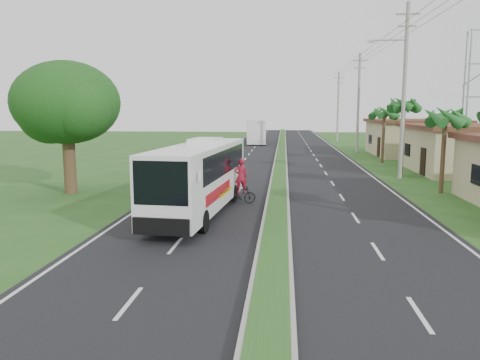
{
  "coord_description": "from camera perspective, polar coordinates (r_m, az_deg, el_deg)",
  "views": [
    {
      "loc": [
        0.28,
        -15.72,
        4.75
      ],
      "look_at": [
        -1.57,
        4.01,
        1.8
      ],
      "focal_mm": 35.0,
      "sensor_mm": 36.0,
      "label": 1
    }
  ],
  "objects": [
    {
      "name": "ground",
      "position": [
        16.43,
        4.21,
        -8.36
      ],
      "size": [
        180.0,
        180.0,
        0.0
      ],
      "primitive_type": "plane",
      "color": "#22501D",
      "rests_on": "ground"
    },
    {
      "name": "shop_mid",
      "position": [
        40.25,
        25.33,
        3.53
      ],
      "size": [
        7.6,
        10.6,
        3.67
      ],
      "color": "tan",
      "rests_on": "ground"
    },
    {
      "name": "lane_edge_right",
      "position": [
        36.61,
        15.42,
        0.7
      ],
      "size": [
        0.12,
        160.0,
        0.01
      ],
      "primitive_type": "cube",
      "color": "silver",
      "rests_on": "ground"
    },
    {
      "name": "palm_verge_d",
      "position": [
        44.64,
        17.18,
        7.83
      ],
      "size": [
        2.4,
        2.4,
        5.25
      ],
      "color": "#473321",
      "rests_on": "ground"
    },
    {
      "name": "road_asphalt",
      "position": [
        36.04,
        4.87,
        0.88
      ],
      "size": [
        14.0,
        160.0,
        0.02
      ],
      "primitive_type": "cube",
      "color": "black",
      "rests_on": "ground"
    },
    {
      "name": "utility_pole_d",
      "position": [
        74.18,
        11.86,
        8.8
      ],
      "size": [
        1.6,
        0.28,
        10.5
      ],
      "color": "gray",
      "rests_on": "ground"
    },
    {
      "name": "motorcyclist",
      "position": [
        23.83,
        0.1,
        -0.83
      ],
      "size": [
        1.6,
        0.89,
        2.34
      ],
      "rotation": [
        0.0,
        0.0,
        0.31
      ],
      "color": "black",
      "rests_on": "ground"
    },
    {
      "name": "coach_bus_main",
      "position": [
        21.59,
        -4.85,
        0.83
      ],
      "size": [
        3.09,
        10.8,
        3.45
      ],
      "rotation": [
        0.0,
        0.0,
        -0.08
      ],
      "color": "white",
      "rests_on": "ground"
    },
    {
      "name": "coach_bus_far",
      "position": [
        69.53,
        1.91,
        6.15
      ],
      "size": [
        3.48,
        11.99,
        3.45
      ],
      "rotation": [
        0.0,
        0.0,
        0.08
      ],
      "color": "white",
      "rests_on": "ground"
    },
    {
      "name": "palm_verge_b",
      "position": [
        29.19,
        23.76,
        6.98
      ],
      "size": [
        2.4,
        2.4,
        5.05
      ],
      "color": "#473321",
      "rests_on": "ground"
    },
    {
      "name": "utility_pole_b",
      "position": [
        34.74,
        19.33,
        10.48
      ],
      "size": [
        3.2,
        0.28,
        12.0
      ],
      "color": "gray",
      "rests_on": "ground"
    },
    {
      "name": "shop_far",
      "position": [
        53.59,
        20.27,
        4.93
      ],
      "size": [
        8.6,
        11.6,
        3.82
      ],
      "color": "tan",
      "rests_on": "ground"
    },
    {
      "name": "palm_verge_c",
      "position": [
        35.76,
        19.37,
        8.59
      ],
      "size": [
        2.4,
        2.4,
        5.85
      ],
      "color": "#473321",
      "rests_on": "ground"
    },
    {
      "name": "utility_pole_c",
      "position": [
        54.36,
        14.24,
        9.18
      ],
      "size": [
        1.6,
        0.28,
        11.0
      ],
      "color": "gray",
      "rests_on": "ground"
    },
    {
      "name": "lane_edge_left",
      "position": [
        36.71,
        -5.65,
        0.99
      ],
      "size": [
        0.12,
        160.0,
        0.01
      ],
      "primitive_type": "cube",
      "color": "silver",
      "rests_on": "ground"
    },
    {
      "name": "median_strip",
      "position": [
        36.03,
        4.87,
        1.02
      ],
      "size": [
        1.2,
        160.0,
        0.18
      ],
      "color": "gray",
      "rests_on": "ground"
    },
    {
      "name": "shade_tree",
      "position": [
        28.57,
        -20.58,
        8.49
      ],
      "size": [
        6.3,
        6.0,
        7.54
      ],
      "color": "#473321",
      "rests_on": "ground"
    }
  ]
}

